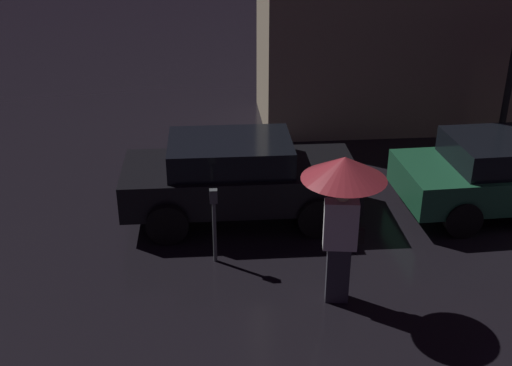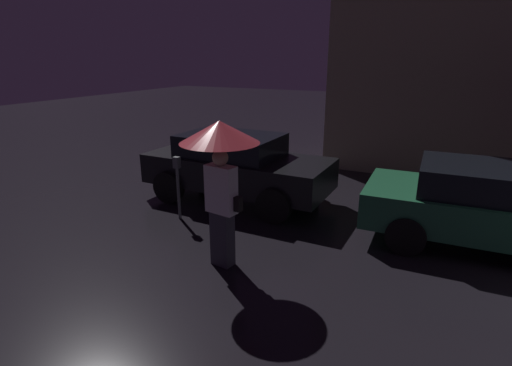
{
  "view_description": "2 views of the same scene",
  "coord_description": "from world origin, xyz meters",
  "px_view_note": "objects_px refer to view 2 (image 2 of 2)",
  "views": [
    {
      "loc": [
        -8.22,
        -8.75,
        5.53
      ],
      "look_at": [
        -7.45,
        -0.06,
        1.39
      ],
      "focal_mm": 45.0,
      "sensor_mm": 36.0,
      "label": 1
    },
    {
      "loc": [
        -3.43,
        -5.92,
        3.11
      ],
      "look_at": [
        -6.48,
        0.18,
        0.93
      ],
      "focal_mm": 28.0,
      "sensor_mm": 36.0,
      "label": 2
    }
  ],
  "objects_px": {
    "parked_car_black": "(236,165)",
    "pedestrian_with_umbrella": "(220,153)",
    "parked_car_green": "(498,206)",
    "parking_meter": "(178,181)"
  },
  "relations": [
    {
      "from": "parked_car_black",
      "to": "pedestrian_with_umbrella",
      "type": "bearing_deg",
      "value": -64.28
    },
    {
      "from": "parked_car_green",
      "to": "pedestrian_with_umbrella",
      "type": "distance_m",
      "value": 4.65
    },
    {
      "from": "pedestrian_with_umbrella",
      "to": "parking_meter",
      "type": "height_order",
      "value": "pedestrian_with_umbrella"
    },
    {
      "from": "parked_car_black",
      "to": "parked_car_green",
      "type": "xyz_separation_m",
      "value": [
        5.03,
        -0.18,
        -0.04
      ]
    },
    {
      "from": "parked_car_green",
      "to": "pedestrian_with_umbrella",
      "type": "relative_size",
      "value": 1.94
    },
    {
      "from": "parked_car_black",
      "to": "parked_car_green",
      "type": "height_order",
      "value": "parked_car_black"
    },
    {
      "from": "parked_car_green",
      "to": "pedestrian_with_umbrella",
      "type": "bearing_deg",
      "value": -148.47
    },
    {
      "from": "pedestrian_with_umbrella",
      "to": "parked_car_black",
      "type": "bearing_deg",
      "value": -56.36
    },
    {
      "from": "pedestrian_with_umbrella",
      "to": "parking_meter",
      "type": "distance_m",
      "value": 2.32
    },
    {
      "from": "parked_car_black",
      "to": "pedestrian_with_umbrella",
      "type": "height_order",
      "value": "pedestrian_with_umbrella"
    }
  ]
}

